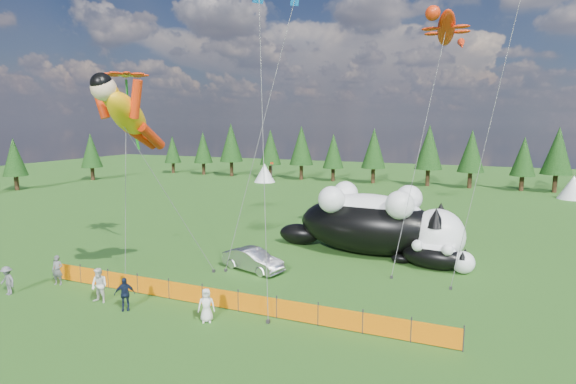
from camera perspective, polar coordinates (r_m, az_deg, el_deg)
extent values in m
plane|color=#13390A|center=(25.17, -5.00, -11.97)|extent=(160.00, 160.00, 0.00)
cylinder|color=#262626|center=(29.48, -27.51, -8.70)|extent=(0.06, 0.06, 1.10)
cylinder|color=#262626|center=(28.02, -24.83, -9.39)|extent=(0.06, 0.06, 1.10)
cylinder|color=#262626|center=(26.64, -21.85, -10.14)|extent=(0.06, 0.06, 1.10)
cylinder|color=#262626|center=(25.34, -18.55, -10.94)|extent=(0.06, 0.06, 1.10)
cylinder|color=#262626|center=(24.13, -14.88, -11.77)|extent=(0.06, 0.06, 1.10)
cylinder|color=#262626|center=(23.03, -10.81, -12.64)|extent=(0.06, 0.06, 1.10)
cylinder|color=#262626|center=(22.07, -6.33, -13.52)|extent=(0.06, 0.06, 1.10)
cylinder|color=#262626|center=(21.24, -1.44, -14.38)|extent=(0.06, 0.06, 1.10)
cylinder|color=#262626|center=(20.58, 3.84, -15.19)|extent=(0.06, 0.06, 1.10)
cylinder|color=#262626|center=(20.09, 9.47, -15.91)|extent=(0.06, 0.06, 1.10)
cylinder|color=#262626|center=(19.80, 15.36, -16.50)|extent=(0.06, 0.06, 1.10)
cylinder|color=#262626|center=(19.71, 21.39, -16.94)|extent=(0.06, 0.06, 1.10)
cube|color=orange|center=(28.76, -26.20, -9.13)|extent=(2.00, 0.04, 0.90)
cube|color=orange|center=(27.34, -23.38, -9.86)|extent=(2.00, 0.04, 0.90)
cube|color=orange|center=(25.99, -20.24, -10.64)|extent=(2.00, 0.04, 0.90)
cube|color=orange|center=(24.74, -16.75, -11.46)|extent=(2.00, 0.04, 0.90)
cube|color=orange|center=(23.59, -12.89, -12.32)|extent=(2.00, 0.04, 0.90)
cube|color=orange|center=(22.55, -8.62, -13.20)|extent=(2.00, 0.04, 0.90)
cube|color=orange|center=(21.65, -3.94, -14.07)|extent=(2.00, 0.04, 0.90)
cube|color=orange|center=(20.91, 1.15, -14.92)|extent=(2.00, 0.04, 0.90)
cube|color=orange|center=(20.33, 6.62, -15.69)|extent=(2.00, 0.04, 0.90)
cube|color=orange|center=(19.94, 12.38, -16.36)|extent=(2.00, 0.04, 0.90)
cube|color=orange|center=(19.75, 18.36, -16.88)|extent=(2.00, 0.04, 0.90)
ellipsoid|color=black|center=(31.28, 10.15, -4.19)|extent=(10.04, 5.20, 3.90)
ellipsoid|color=white|center=(31.08, 10.20, -2.43)|extent=(7.58, 3.74, 2.39)
sphere|color=white|center=(30.44, 18.43, -5.29)|extent=(3.47, 3.47, 3.47)
sphere|color=#D05155|center=(30.29, 21.21, -5.51)|extent=(0.49, 0.49, 0.49)
ellipsoid|color=black|center=(33.33, 1.43, -5.35)|extent=(3.13, 1.72, 1.52)
cone|color=black|center=(29.13, 18.28, -3.11)|extent=(1.21, 1.21, 1.21)
cone|color=black|center=(31.15, 18.82, -2.38)|extent=(1.21, 1.21, 1.21)
sphere|color=white|center=(31.73, 15.09, -0.78)|extent=(1.82, 1.82, 1.82)
sphere|color=white|center=(29.01, 14.00, -1.61)|extent=(1.82, 1.82, 1.82)
sphere|color=white|center=(32.89, 7.30, -0.21)|extent=(1.82, 1.82, 1.82)
sphere|color=white|center=(30.27, 5.55, -0.96)|extent=(1.82, 1.82, 1.82)
ellipsoid|color=black|center=(29.25, 17.94, -7.82)|extent=(4.00, 2.30, 1.51)
ellipsoid|color=white|center=(29.15, 17.97, -7.11)|extent=(3.01, 1.67, 0.93)
sphere|color=white|center=(28.96, 21.37, -8.34)|extent=(1.35, 1.35, 1.35)
sphere|color=#D05155|center=(28.89, 22.50, -8.45)|extent=(0.19, 0.19, 0.19)
ellipsoid|color=black|center=(29.86, 14.08, -8.24)|extent=(1.25, 0.75, 0.59)
cone|color=black|center=(28.43, 21.29, -7.52)|extent=(0.47, 0.47, 0.47)
cone|color=black|center=(29.20, 21.56, -7.11)|extent=(0.47, 0.47, 0.47)
sphere|color=white|center=(29.40, 20.01, -6.39)|extent=(0.71, 0.71, 0.71)
sphere|color=white|center=(28.36, 19.59, -6.92)|extent=(0.71, 0.71, 0.71)
sphere|color=white|center=(29.76, 16.66, -6.05)|extent=(0.71, 0.71, 0.71)
sphere|color=white|center=(28.73, 16.11, -6.55)|extent=(0.71, 0.71, 0.71)
imported|color=silver|center=(27.63, -4.46, -8.59)|extent=(4.26, 2.46, 1.33)
imported|color=#5D5E62|center=(28.26, -27.23, -8.81)|extent=(0.70, 0.57, 1.66)
imported|color=white|center=(24.67, -22.84, -10.90)|extent=(0.88, 0.54, 1.77)
imported|color=#121B33|center=(23.33, -20.04, -12.07)|extent=(1.06, 0.95, 1.62)
imported|color=#5D5E62|center=(27.97, -32.07, -9.52)|extent=(1.02, 0.58, 1.53)
imported|color=white|center=(21.15, -10.33, -13.97)|extent=(0.90, 0.80, 1.55)
cylinder|color=#595959|center=(25.55, -14.23, -0.89)|extent=(0.03, 0.03, 10.31)
cube|color=#262626|center=(27.76, -9.41, -9.87)|extent=(0.15, 0.15, 0.16)
cylinder|color=#595959|center=(29.35, 16.53, 5.98)|extent=(0.03, 0.03, 17.01)
cube|color=#262626|center=(27.05, 13.01, -10.48)|extent=(0.15, 0.15, 0.16)
cylinder|color=#595959|center=(28.97, -19.92, 2.58)|extent=(0.03, 0.03, 12.54)
cube|color=#262626|center=(28.12, -19.95, -10.05)|extent=(0.15, 0.15, 0.16)
cube|color=#1A941D|center=(30.97, -19.64, 9.14)|extent=(0.20, 0.20, 4.49)
cylinder|color=#595959|center=(27.55, -3.51, 7.41)|extent=(0.03, 0.03, 16.96)
cube|color=#262626|center=(27.78, -7.90, -9.82)|extent=(0.15, 0.15, 0.16)
cylinder|color=#595959|center=(26.43, 24.88, 10.47)|extent=(0.03, 0.03, 20.34)
cube|color=#262626|center=(26.27, 19.97, -11.39)|extent=(0.15, 0.15, 0.16)
cylinder|color=#595959|center=(21.31, -3.16, 5.43)|extent=(0.03, 0.03, 15.68)
cube|color=#262626|center=(20.97, -2.54, -16.10)|extent=(0.15, 0.15, 0.16)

